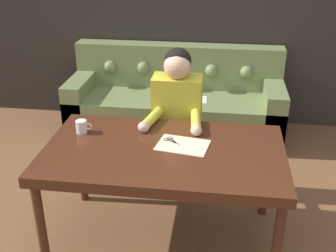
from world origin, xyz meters
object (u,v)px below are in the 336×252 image
Objects in this scene: couch at (176,104)px; dining_table at (164,158)px; mug at (82,127)px; scissors at (174,142)px; person at (177,124)px.

dining_table is at bearing -85.94° from couch.
mug reaches higher than dining_table.
scissors is at bearing 62.98° from dining_table.
person is at bearing 88.39° from dining_table.
scissors is 1.85× the size of mug.
couch is 19.37× the size of mug.
person is at bearing -82.81° from couch.
couch is at bearing 73.34° from mug.
mug is at bearing -106.66° from couch.
mug is at bearing -143.09° from person.
person is 0.78m from mug.
couch is at bearing 96.09° from scissors.
dining_table is at bearing -117.02° from scissors.
person reaches higher than scissors.
couch is 10.48× the size of scissors.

